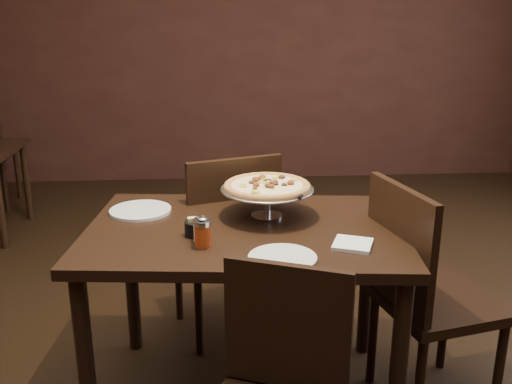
{
  "coord_description": "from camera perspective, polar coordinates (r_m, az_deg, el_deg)",
  "views": [
    {
      "loc": [
        -0.15,
        -2.23,
        1.64
      ],
      "look_at": [
        0.01,
        0.01,
        0.94
      ],
      "focal_mm": 40.0,
      "sensor_mm": 36.0,
      "label": 1
    }
  ],
  "objects": [
    {
      "name": "plate_left",
      "position": [
        2.56,
        -11.48,
        -1.82
      ],
      "size": [
        0.27,
        0.27,
        0.01
      ],
      "primitive_type": "cylinder",
      "color": "silver",
      "rests_on": "dining_table"
    },
    {
      "name": "parmesan_shaker",
      "position": [
        2.19,
        -5.58,
        -3.73
      ],
      "size": [
        0.06,
        0.06,
        0.1
      ],
      "color": "beige",
      "rests_on": "dining_table"
    },
    {
      "name": "packet_caddy",
      "position": [
        2.26,
        -5.98,
        -3.54
      ],
      "size": [
        0.09,
        0.09,
        0.07
      ],
      "rotation": [
        0.0,
        0.0,
        0.22
      ],
      "color": "black",
      "rests_on": "dining_table"
    },
    {
      "name": "room",
      "position": [
        2.28,
        1.32,
        11.36
      ],
      "size": [
        6.04,
        7.04,
        2.84
      ],
      "color": "black",
      "rests_on": "ground"
    },
    {
      "name": "dining_table",
      "position": [
        2.38,
        -1.12,
        -5.89
      ],
      "size": [
        1.37,
        0.98,
        0.81
      ],
      "rotation": [
        0.0,
        0.0,
        -0.1
      ],
      "color": "black",
      "rests_on": "ground"
    },
    {
      "name": "chair_far",
      "position": [
        2.9,
        -2.98,
        -4.81
      ],
      "size": [
        0.59,
        0.59,
        1.0
      ],
      "rotation": [
        0.0,
        0.0,
        3.47
      ],
      "color": "black",
      "rests_on": "ground"
    },
    {
      "name": "plate_near",
      "position": [
        2.04,
        2.66,
        -6.62
      ],
      "size": [
        0.25,
        0.25,
        0.01
      ],
      "primitive_type": "cylinder",
      "color": "silver",
      "rests_on": "dining_table"
    },
    {
      "name": "napkin_stack",
      "position": [
        2.18,
        9.65,
        -5.18
      ],
      "size": [
        0.18,
        0.18,
        0.01
      ],
      "primitive_type": "cube",
      "rotation": [
        0.0,
        0.0,
        -0.38
      ],
      "color": "white",
      "rests_on": "dining_table"
    },
    {
      "name": "pizza_stand",
      "position": [
        2.41,
        1.12,
        0.53
      ],
      "size": [
        0.4,
        0.4,
        0.16
      ],
      "color": "#B3B3BA",
      "rests_on": "dining_table"
    },
    {
      "name": "chair_side",
      "position": [
        2.5,
        16.4,
        -9.32
      ],
      "size": [
        0.56,
        0.56,
        1.0
      ],
      "rotation": [
        0.0,
        0.0,
        1.8
      ],
      "color": "black",
      "rests_on": "ground"
    },
    {
      "name": "serving_spatula",
      "position": [
        2.32,
        4.59,
        -0.33
      ],
      "size": [
        0.12,
        0.12,
        0.02
      ],
      "rotation": [
        0.0,
        0.0,
        -0.29
      ],
      "color": "#B3B3BA",
      "rests_on": "pizza_stand"
    },
    {
      "name": "pepper_flake_shaker",
      "position": [
        2.14,
        -5.35,
        -4.03
      ],
      "size": [
        0.07,
        0.07,
        0.12
      ],
      "color": "#9C280E",
      "rests_on": "dining_table"
    }
  ]
}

